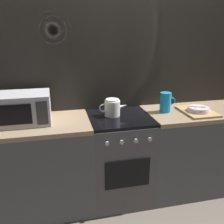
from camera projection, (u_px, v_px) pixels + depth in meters
The scene contains 9 objects.
ground_plane at pixel (119, 195), 2.65m from camera, with size 8.00×8.00×0.00m, color #6B6054.
back_wall at pixel (112, 79), 2.57m from camera, with size 3.60×0.05×2.40m.
counter_left at pixel (27, 168), 2.32m from camera, with size 1.20×0.60×0.90m.
stove_unit at pixel (119, 158), 2.51m from camera, with size 0.60×0.63×0.90m.
counter_right at pixel (198, 149), 2.70m from camera, with size 1.20×0.60×0.90m.
microwave at pixel (24, 108), 2.16m from camera, with size 0.46×0.35×0.27m.
kettle at pixel (112, 108), 2.36m from camera, with size 0.28×0.15×0.17m.
pitcher at pixel (166, 102), 2.47m from camera, with size 0.16×0.11×0.20m.
dish_pile at pixel (198, 110), 2.46m from camera, with size 0.30×0.40×0.07m.
Camera 1 is at (-0.57, -2.16, 1.69)m, focal length 39.31 mm.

